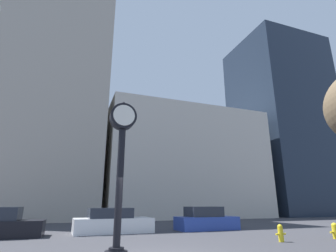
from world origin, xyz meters
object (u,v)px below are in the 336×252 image
(street_clock, at_px, (121,152))
(car_white, at_px, (112,222))
(car_blue, at_px, (206,220))
(fire_hydrant_near, at_px, (281,233))
(fire_hydrant_far, at_px, (335,231))

(street_clock, bearing_deg, car_white, 82.81)
(car_blue, relative_size, fire_hydrant_near, 5.46)
(street_clock, distance_m, fire_hydrant_far, 11.01)
(street_clock, bearing_deg, fire_hydrant_far, 2.44)
(street_clock, relative_size, fire_hydrant_far, 7.37)
(car_white, height_order, car_blue, car_blue)
(car_blue, bearing_deg, fire_hydrant_far, -60.33)
(fire_hydrant_near, bearing_deg, fire_hydrant_far, -1.45)
(fire_hydrant_far, bearing_deg, car_blue, 121.37)
(car_white, relative_size, car_blue, 1.13)
(street_clock, height_order, fire_hydrant_near, street_clock)
(fire_hydrant_near, relative_size, fire_hydrant_far, 1.00)
(fire_hydrant_near, xyz_separation_m, fire_hydrant_far, (3.22, -0.08, -0.00))
(car_white, bearing_deg, fire_hydrant_far, -35.55)
(car_white, distance_m, fire_hydrant_near, 9.02)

